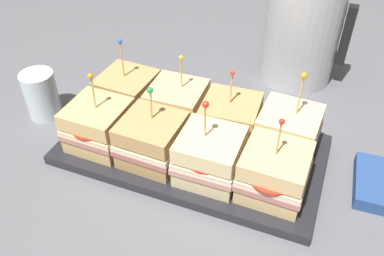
# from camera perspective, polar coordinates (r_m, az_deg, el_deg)

# --- Properties ---
(ground_plane) EXTENTS (6.00, 6.00, 0.00)m
(ground_plane) POSITION_cam_1_polar(r_m,az_deg,el_deg) (0.77, 0.00, -3.54)
(ground_plane) COLOR slate
(serving_platter) EXTENTS (0.48, 0.25, 0.02)m
(serving_platter) POSITION_cam_1_polar(r_m,az_deg,el_deg) (0.77, 0.00, -3.05)
(serving_platter) COLOR #232328
(serving_platter) RESTS_ON ground_plane
(sandwich_front_far_left) EXTENTS (0.11, 0.11, 0.15)m
(sandwich_front_far_left) POSITION_cam_1_polar(r_m,az_deg,el_deg) (0.76, -12.96, 0.35)
(sandwich_front_far_left) COLOR tan
(sandwich_front_far_left) RESTS_ON serving_platter
(sandwich_front_center_left) EXTENTS (0.11, 0.11, 0.15)m
(sandwich_front_center_left) POSITION_cam_1_polar(r_m,az_deg,el_deg) (0.71, -5.63, -1.71)
(sandwich_front_center_left) COLOR tan
(sandwich_front_center_left) RESTS_ON serving_platter
(sandwich_front_center_right) EXTENTS (0.11, 0.11, 0.15)m
(sandwich_front_center_right) POSITION_cam_1_polar(r_m,az_deg,el_deg) (0.68, 2.53, -4.02)
(sandwich_front_center_right) COLOR beige
(sandwich_front_center_right) RESTS_ON serving_platter
(sandwich_front_far_right) EXTENTS (0.11, 0.11, 0.15)m
(sandwich_front_far_right) POSITION_cam_1_polar(r_m,az_deg,el_deg) (0.67, 11.44, -6.17)
(sandwich_front_far_right) COLOR #DBB77A
(sandwich_front_far_right) RESTS_ON serving_platter
(sandwich_back_far_left) EXTENTS (0.11, 0.11, 0.16)m
(sandwich_back_far_left) POSITION_cam_1_polar(r_m,az_deg,el_deg) (0.83, -8.99, 4.71)
(sandwich_back_far_left) COLOR tan
(sandwich_back_far_left) RESTS_ON serving_platter
(sandwich_back_center_left) EXTENTS (0.11, 0.11, 0.15)m
(sandwich_back_center_left) POSITION_cam_1_polar(r_m,az_deg,el_deg) (0.79, -2.13, 3.09)
(sandwich_back_center_left) COLOR #DBB77A
(sandwich_back_center_left) RESTS_ON serving_platter
(sandwich_back_center_right) EXTENTS (0.11, 0.11, 0.15)m
(sandwich_back_center_right) POSITION_cam_1_polar(r_m,az_deg,el_deg) (0.76, 5.38, 1.18)
(sandwich_back_center_right) COLOR tan
(sandwich_back_center_right) RESTS_ON serving_platter
(sandwich_back_far_right) EXTENTS (0.11, 0.11, 0.17)m
(sandwich_back_far_right) POSITION_cam_1_polar(r_m,az_deg,el_deg) (0.75, 13.31, -0.56)
(sandwich_back_far_right) COLOR beige
(sandwich_back_far_right) RESTS_ON serving_platter
(kettle_steel) EXTENTS (0.19, 0.17, 0.26)m
(kettle_steel) POSITION_cam_1_polar(r_m,az_deg,el_deg) (0.97, 15.18, 12.96)
(kettle_steel) COLOR #B7BABF
(kettle_steel) RESTS_ON ground_plane
(drinking_glass) EXTENTS (0.07, 0.07, 0.10)m
(drinking_glass) POSITION_cam_1_polar(r_m,az_deg,el_deg) (0.89, -20.58, 4.28)
(drinking_glass) COLOR silver
(drinking_glass) RESTS_ON ground_plane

